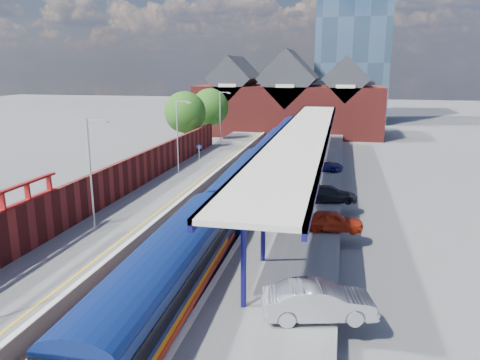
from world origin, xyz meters
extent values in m
plane|color=#5B5B5E|center=(0.00, 30.00, 0.00)|extent=(240.00, 240.00, 0.00)
cube|color=#473D33|center=(0.00, 20.00, 0.03)|extent=(6.00, 76.00, 0.06)
cube|color=slate|center=(-2.22, 20.00, 0.12)|extent=(0.07, 76.00, 0.14)
cube|color=slate|center=(-0.78, 20.00, 0.12)|extent=(0.07, 76.00, 0.14)
cube|color=slate|center=(0.78, 20.00, 0.12)|extent=(0.07, 76.00, 0.14)
cube|color=slate|center=(2.22, 20.00, 0.12)|extent=(0.07, 76.00, 0.14)
cube|color=#565659|center=(-5.50, 20.00, 0.50)|extent=(5.00, 76.00, 1.00)
cube|color=#565659|center=(6.00, 20.00, 0.50)|extent=(6.00, 76.00, 1.00)
cube|color=silver|center=(-3.15, 20.00, 1.02)|extent=(0.30, 76.00, 0.05)
cube|color=silver|center=(3.15, 20.00, 1.02)|extent=(0.30, 76.00, 0.05)
cube|color=yellow|center=(-3.75, 20.00, 1.01)|extent=(0.14, 76.00, 0.01)
cube|color=#0B1B50|center=(1.50, -1.67, 1.90)|extent=(3.18, 16.06, 2.50)
cube|color=#0B1B50|center=(1.50, -1.67, 3.15)|extent=(3.18, 16.06, 0.60)
cube|color=#0B1B50|center=(1.50, 14.93, 1.90)|extent=(3.18, 16.06, 2.50)
cube|color=#0B1B50|center=(1.50, 14.93, 3.15)|extent=(3.18, 16.06, 0.60)
cube|color=#0B1B50|center=(1.50, 31.53, 1.90)|extent=(3.18, 16.06, 2.50)
cube|color=#0B1B50|center=(1.50, 31.53, 3.15)|extent=(3.18, 16.06, 0.60)
cube|color=#0B1B50|center=(1.50, 48.13, 1.90)|extent=(3.18, 16.06, 2.50)
cube|color=#0B1B50|center=(1.50, 48.13, 3.15)|extent=(3.18, 16.06, 0.60)
cube|color=black|center=(0.08, 23.23, 2.35)|extent=(0.04, 60.54, 0.70)
cube|color=orange|center=(0.07, 23.23, 1.55)|extent=(0.03, 55.27, 0.30)
cube|color=red|center=(0.06, 23.23, 1.30)|extent=(0.03, 55.27, 0.30)
cube|color=black|center=(1.50, 53.73, 0.30)|extent=(2.00, 2.40, 0.60)
cylinder|color=#110F58|center=(5.00, -2.00, 3.10)|extent=(0.24, 0.24, 4.20)
cylinder|color=#110F58|center=(5.00, 3.00, 3.10)|extent=(0.24, 0.24, 4.20)
cylinder|color=#110F58|center=(5.00, 8.00, 3.10)|extent=(0.24, 0.24, 4.20)
cylinder|color=#110F58|center=(5.00, 13.00, 3.10)|extent=(0.24, 0.24, 4.20)
cylinder|color=#110F58|center=(5.00, 18.00, 3.10)|extent=(0.24, 0.24, 4.20)
cylinder|color=#110F58|center=(5.00, 23.00, 3.10)|extent=(0.24, 0.24, 4.20)
cylinder|color=#110F58|center=(5.00, 28.00, 3.10)|extent=(0.24, 0.24, 4.20)
cylinder|color=#110F58|center=(5.00, 33.00, 3.10)|extent=(0.24, 0.24, 4.20)
cylinder|color=#110F58|center=(5.00, 38.00, 3.10)|extent=(0.24, 0.24, 4.20)
cylinder|color=#110F58|center=(5.00, 43.00, 3.10)|extent=(0.24, 0.24, 4.20)
cube|color=beige|center=(5.50, 22.00, 5.35)|extent=(4.50, 52.00, 0.25)
cube|color=#110F58|center=(3.35, 22.00, 5.20)|extent=(0.20, 52.00, 0.55)
cube|color=#110F58|center=(7.65, 22.00, 5.20)|extent=(0.20, 52.00, 0.55)
cylinder|color=#A5A8AA|center=(-6.50, 6.00, 4.50)|extent=(0.12, 0.12, 7.00)
cube|color=#A5A8AA|center=(-5.90, 6.00, 7.90)|extent=(1.20, 0.08, 0.08)
cube|color=#A5A8AA|center=(-5.30, 6.00, 7.80)|extent=(0.45, 0.18, 0.12)
cylinder|color=#A5A8AA|center=(-6.50, 22.00, 4.50)|extent=(0.12, 0.12, 7.00)
cube|color=#A5A8AA|center=(-5.90, 22.00, 7.90)|extent=(1.20, 0.08, 0.08)
cube|color=#A5A8AA|center=(-5.30, 22.00, 7.80)|extent=(0.45, 0.18, 0.12)
cylinder|color=#A5A8AA|center=(-6.50, 38.00, 4.50)|extent=(0.12, 0.12, 7.00)
cube|color=#A5A8AA|center=(-5.90, 38.00, 7.90)|extent=(1.20, 0.08, 0.08)
cube|color=#A5A8AA|center=(-5.30, 38.00, 7.80)|extent=(0.45, 0.18, 0.12)
cylinder|color=#A5A8AA|center=(-5.00, 24.00, 2.25)|extent=(0.08, 0.08, 2.50)
cube|color=#0C194C|center=(-5.00, 24.00, 3.30)|extent=(0.55, 0.06, 0.35)
cube|color=maroon|center=(-8.10, 14.00, 2.40)|extent=(0.35, 50.00, 2.80)
cube|color=maroon|center=(-8.10, 0.00, 4.30)|extent=(0.30, 0.12, 1.00)
cube|color=maroon|center=(-8.10, 2.00, 4.30)|extent=(0.30, 0.12, 1.00)
cube|color=maroon|center=(-8.10, 4.00, 4.30)|extent=(0.30, 0.12, 1.00)
cube|color=maroon|center=(0.00, 58.00, 4.00)|extent=(30.00, 12.00, 8.00)
cube|color=#232328|center=(-9.00, 58.00, 9.20)|extent=(7.13, 12.00, 7.13)
cube|color=#232328|center=(0.00, 58.00, 9.20)|extent=(9.16, 12.00, 9.16)
cube|color=#232328|center=(9.00, 58.00, 9.20)|extent=(7.13, 12.00, 7.13)
cube|color=beige|center=(-9.00, 51.95, 8.20)|extent=(2.80, 0.15, 0.50)
cube|color=beige|center=(0.00, 51.95, 8.20)|extent=(2.80, 0.15, 0.50)
cube|color=beige|center=(9.00, 51.95, 8.20)|extent=(2.80, 0.15, 0.50)
cube|color=#466178|center=(10.00, 80.00, 20.00)|extent=(14.00, 14.00, 40.00)
cylinder|color=#382314|center=(-10.50, 36.00, 2.00)|extent=(0.44, 0.44, 4.00)
sphere|color=#1D5115|center=(-10.50, 36.00, 5.50)|extent=(5.20, 5.20, 5.20)
sphere|color=#1D5115|center=(-9.70, 35.50, 4.80)|extent=(3.20, 3.20, 3.20)
cylinder|color=#382314|center=(-9.50, 44.00, 2.00)|extent=(0.44, 0.44, 4.00)
sphere|color=#1D5115|center=(-9.50, 44.00, 5.50)|extent=(5.20, 5.20, 5.20)
sphere|color=#1D5115|center=(-8.70, 43.50, 4.80)|extent=(3.20, 3.20, 3.20)
imported|color=#AE270E|center=(8.50, 8.56, 1.64)|extent=(3.88, 1.82, 1.28)
imported|color=#B5B5BA|center=(8.22, -2.30, 1.76)|extent=(4.84, 2.69, 1.51)
imported|color=black|center=(8.11, 15.11, 1.61)|extent=(4.37, 2.25, 1.21)
imported|color=navy|center=(7.18, 26.21, 1.54)|extent=(4.11, 2.38, 1.08)
cube|color=#97999C|center=(2.80, -3.10, 0.50)|extent=(0.84, 1.00, 1.00)
camera|label=1|loc=(8.77, -19.92, 11.06)|focal=35.00mm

